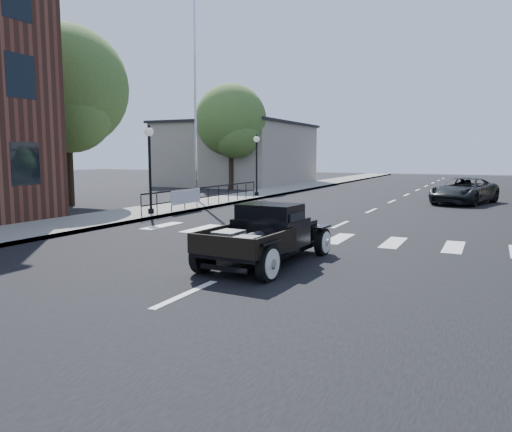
% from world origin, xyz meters
% --- Properties ---
extents(ground, '(120.00, 120.00, 0.00)m').
position_xyz_m(ground, '(0.00, 0.00, 0.00)').
color(ground, black).
rests_on(ground, ground).
extents(road, '(14.00, 80.00, 0.02)m').
position_xyz_m(road, '(0.00, 15.00, 0.01)').
color(road, black).
rests_on(road, ground).
extents(road_markings, '(12.00, 60.00, 0.06)m').
position_xyz_m(road_markings, '(0.00, 10.00, 0.00)').
color(road_markings, silver).
rests_on(road_markings, ground).
extents(sidewalk_left, '(3.00, 80.00, 0.15)m').
position_xyz_m(sidewalk_left, '(-8.50, 15.00, 0.07)').
color(sidewalk_left, gray).
rests_on(sidewalk_left, ground).
extents(low_building_left, '(10.00, 12.00, 5.00)m').
position_xyz_m(low_building_left, '(-15.00, 28.00, 2.50)').
color(low_building_left, gray).
rests_on(low_building_left, ground).
extents(railing, '(0.08, 10.00, 1.00)m').
position_xyz_m(railing, '(-7.30, 10.00, 0.65)').
color(railing, black).
rests_on(railing, sidewalk_left).
extents(banner, '(0.04, 2.20, 0.60)m').
position_xyz_m(banner, '(-7.22, 8.00, 0.45)').
color(banner, silver).
rests_on(banner, sidewalk_left).
extents(lamp_post_b, '(0.36, 0.36, 3.57)m').
position_xyz_m(lamp_post_b, '(-7.60, 6.00, 1.94)').
color(lamp_post_b, black).
rests_on(lamp_post_b, sidewalk_left).
extents(lamp_post_c, '(0.36, 0.36, 3.57)m').
position_xyz_m(lamp_post_c, '(-7.60, 16.00, 1.94)').
color(lamp_post_c, black).
rests_on(lamp_post_c, sidewalk_left).
extents(flagpole, '(0.12, 0.12, 11.53)m').
position_xyz_m(flagpole, '(-9.20, 12.00, 5.91)').
color(flagpole, silver).
rests_on(flagpole, sidewalk_left).
extents(big_tree_near, '(5.96, 5.96, 8.75)m').
position_xyz_m(big_tree_near, '(-14.00, 8.00, 4.37)').
color(big_tree_near, '#45642A').
rests_on(big_tree_near, ground).
extents(big_tree_far, '(5.19, 5.19, 7.62)m').
position_xyz_m(big_tree_far, '(-12.50, 22.00, 3.81)').
color(big_tree_far, '#45642A').
rests_on(big_tree_far, ground).
extents(hotrod_pickup, '(2.16, 4.20, 1.42)m').
position_xyz_m(hotrod_pickup, '(0.26, -0.07, 0.71)').
color(hotrod_pickup, black).
rests_on(hotrod_pickup, ground).
extents(second_car, '(3.53, 5.24, 1.33)m').
position_xyz_m(second_car, '(3.55, 17.35, 0.67)').
color(second_car, black).
rests_on(second_car, ground).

